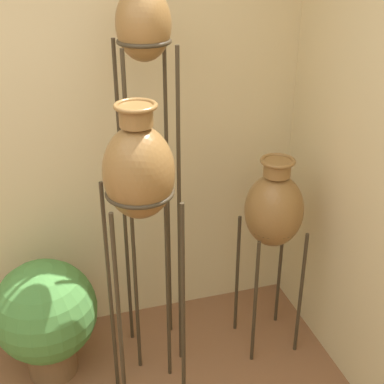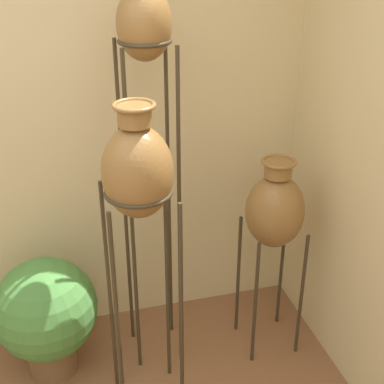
{
  "view_description": "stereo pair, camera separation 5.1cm",
  "coord_description": "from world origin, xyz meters",
  "px_view_note": "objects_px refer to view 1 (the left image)",
  "views": [
    {
      "loc": [
        0.26,
        -1.07,
        2.27
      ],
      "look_at": [
        0.92,
        1.18,
        1.1
      ],
      "focal_mm": 50.0,
      "sensor_mm": 36.0,
      "label": 1
    },
    {
      "loc": [
        0.31,
        -1.09,
        2.27
      ],
      "look_at": [
        0.92,
        1.18,
        1.1
      ],
      "focal_mm": 50.0,
      "sensor_mm": 36.0,
      "label": 2
    }
  ],
  "objects_px": {
    "vase_stand_medium": "(139,177)",
    "potted_plant": "(46,315)",
    "vase_stand_short": "(274,211)",
    "vase_stand_tall": "(144,47)"
  },
  "relations": [
    {
      "from": "vase_stand_medium",
      "to": "potted_plant",
      "type": "xyz_separation_m",
      "value": [
        -0.48,
        0.36,
        -0.92
      ]
    },
    {
      "from": "vase_stand_short",
      "to": "potted_plant",
      "type": "bearing_deg",
      "value": 175.54
    },
    {
      "from": "vase_stand_tall",
      "to": "potted_plant",
      "type": "height_order",
      "value": "vase_stand_tall"
    },
    {
      "from": "potted_plant",
      "to": "vase_stand_medium",
      "type": "bearing_deg",
      "value": -36.6
    },
    {
      "from": "vase_stand_tall",
      "to": "potted_plant",
      "type": "relative_size",
      "value": 3.0
    },
    {
      "from": "vase_stand_medium",
      "to": "vase_stand_tall",
      "type": "bearing_deg",
      "value": 72.2
    },
    {
      "from": "vase_stand_tall",
      "to": "vase_stand_short",
      "type": "relative_size",
      "value": 1.77
    },
    {
      "from": "vase_stand_tall",
      "to": "potted_plant",
      "type": "distance_m",
      "value": 1.51
    },
    {
      "from": "vase_stand_tall",
      "to": "vase_stand_short",
      "type": "distance_m",
      "value": 1.1
    },
    {
      "from": "vase_stand_short",
      "to": "potted_plant",
      "type": "relative_size",
      "value": 1.7
    }
  ]
}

